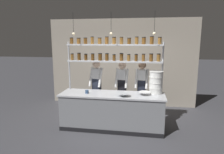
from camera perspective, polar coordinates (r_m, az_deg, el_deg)
name	(u,v)px	position (r m, az deg, el deg)	size (l,w,h in m)	color
ground_plane	(112,128)	(5.38, 0.01, -14.30)	(40.00, 40.00, 0.00)	#3D3D42
back_wall	(122,63)	(6.95, 2.76, 4.12)	(5.04, 0.12, 2.97)	#9E9384
prep_counter	(112,111)	(5.20, 0.01, -9.71)	(2.64, 0.76, 0.92)	gray
spice_shelf_unit	(114,54)	(5.22, 0.70, 6.55)	(2.53, 0.28, 2.35)	#B7BABF
chef_left	(97,85)	(5.74, -4.42, -2.28)	(0.40, 0.33, 1.71)	black
chef_center	(122,86)	(5.69, 2.88, -2.60)	(0.39, 0.31, 1.68)	black
chef_right	(142,87)	(5.64, 8.47, -2.73)	(0.38, 0.31, 1.69)	black
container_stack	(156,82)	(5.17, 12.45, -1.48)	(0.35, 0.35, 0.57)	white
prep_bowl_near_left	(124,95)	(4.83, 3.36, -5.11)	(0.30, 0.30, 0.08)	#B2B7BC
prep_bowl_center_front	(144,93)	(5.01, 9.24, -4.65)	(0.29, 0.29, 0.08)	white
serving_cup_front	(87,92)	(5.12, -7.18, -4.21)	(0.09, 0.09, 0.09)	#334C70
pendant_light_row	(112,33)	(4.88, 0.03, 12.52)	(2.03, 0.07, 0.55)	black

